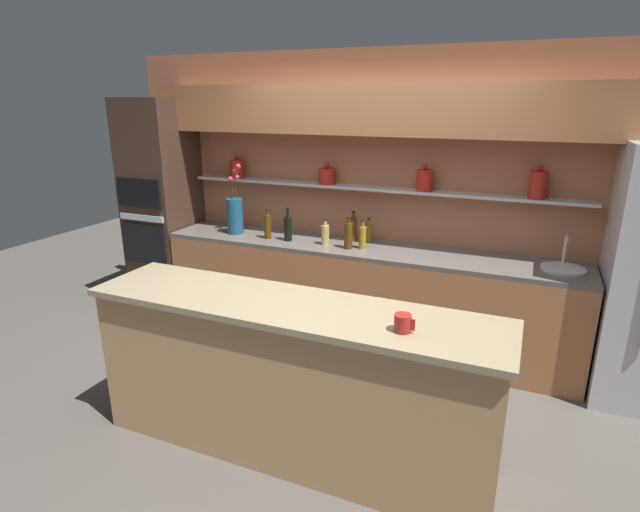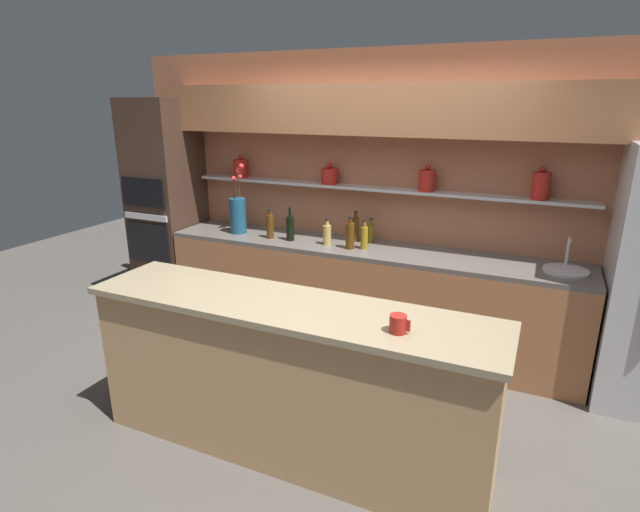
{
  "view_description": "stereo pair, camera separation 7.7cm",
  "coord_description": "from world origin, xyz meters",
  "px_view_note": "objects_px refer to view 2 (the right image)",
  "views": [
    {
      "loc": [
        1.24,
        -2.82,
        2.17
      ],
      "look_at": [
        -0.15,
        0.42,
        1.06
      ],
      "focal_mm": 28.0,
      "sensor_mm": 36.0,
      "label": 1
    },
    {
      "loc": [
        1.31,
        -2.79,
        2.17
      ],
      "look_at": [
        -0.15,
        0.42,
        1.06
      ],
      "focal_mm": 28.0,
      "sensor_mm": 36.0,
      "label": 2
    }
  ],
  "objects_px": {
    "sink_fixture": "(566,269)",
    "coffee_mug": "(398,324)",
    "bottle_spirit_2": "(350,235)",
    "oven_tower": "(167,207)",
    "bottle_oil_6": "(364,237)",
    "bottle_spirit_4": "(355,229)",
    "bottle_spirit_0": "(270,226)",
    "bottle_oil_1": "(371,233)",
    "bottle_wine_3": "(290,228)",
    "flower_vase": "(238,213)",
    "bottle_spirit_5": "(327,234)"
  },
  "relations": [
    {
      "from": "flower_vase",
      "to": "bottle_wine_3",
      "type": "xyz_separation_m",
      "value": [
        0.59,
        -0.04,
        -0.08
      ]
    },
    {
      "from": "bottle_oil_1",
      "to": "bottle_wine_3",
      "type": "distance_m",
      "value": 0.74
    },
    {
      "from": "flower_vase",
      "to": "bottle_spirit_4",
      "type": "relative_size",
      "value": 2.37
    },
    {
      "from": "flower_vase",
      "to": "sink_fixture",
      "type": "bearing_deg",
      "value": 1.03
    },
    {
      "from": "oven_tower",
      "to": "bottle_spirit_2",
      "type": "xyz_separation_m",
      "value": [
        2.11,
        -0.1,
        -0.05
      ]
    },
    {
      "from": "bottle_oil_1",
      "to": "bottle_wine_3",
      "type": "height_order",
      "value": "bottle_wine_3"
    },
    {
      "from": "coffee_mug",
      "to": "bottle_spirit_2",
      "type": "bearing_deg",
      "value": 118.89
    },
    {
      "from": "bottle_oil_1",
      "to": "coffee_mug",
      "type": "bearing_deg",
      "value": -67.21
    },
    {
      "from": "bottle_oil_1",
      "to": "bottle_spirit_4",
      "type": "distance_m",
      "value": 0.15
    },
    {
      "from": "bottle_spirit_4",
      "to": "flower_vase",
      "type": "bearing_deg",
      "value": -170.76
    },
    {
      "from": "sink_fixture",
      "to": "bottle_oil_1",
      "type": "bearing_deg",
      "value": 174.33
    },
    {
      "from": "bottle_spirit_4",
      "to": "bottle_oil_6",
      "type": "bearing_deg",
      "value": -51.31
    },
    {
      "from": "bottle_spirit_0",
      "to": "flower_vase",
      "type": "bearing_deg",
      "value": 173.33
    },
    {
      "from": "flower_vase",
      "to": "bottle_spirit_4",
      "type": "height_order",
      "value": "flower_vase"
    },
    {
      "from": "coffee_mug",
      "to": "sink_fixture",
      "type": "bearing_deg",
      "value": 64.7
    },
    {
      "from": "bottle_wine_3",
      "to": "flower_vase",
      "type": "bearing_deg",
      "value": 176.57
    },
    {
      "from": "bottle_spirit_2",
      "to": "bottle_oil_6",
      "type": "xyz_separation_m",
      "value": [
        0.11,
        0.05,
        -0.02
      ]
    },
    {
      "from": "flower_vase",
      "to": "bottle_spirit_0",
      "type": "distance_m",
      "value": 0.39
    },
    {
      "from": "bottle_spirit_4",
      "to": "bottle_oil_6",
      "type": "xyz_separation_m",
      "value": [
        0.16,
        -0.2,
        -0.02
      ]
    },
    {
      "from": "bottle_spirit_2",
      "to": "bottle_wine_3",
      "type": "bearing_deg",
      "value": 177.75
    },
    {
      "from": "sink_fixture",
      "to": "coffee_mug",
      "type": "bearing_deg",
      "value": -115.3
    },
    {
      "from": "oven_tower",
      "to": "bottle_spirit_0",
      "type": "relative_size",
      "value": 7.83
    },
    {
      "from": "bottle_spirit_2",
      "to": "coffee_mug",
      "type": "height_order",
      "value": "bottle_spirit_2"
    },
    {
      "from": "bottle_oil_1",
      "to": "bottle_spirit_4",
      "type": "relative_size",
      "value": 0.8
    },
    {
      "from": "bottle_wine_3",
      "to": "bottle_spirit_5",
      "type": "bearing_deg",
      "value": 1.68
    },
    {
      "from": "bottle_oil_1",
      "to": "bottle_spirit_5",
      "type": "relative_size",
      "value": 0.95
    },
    {
      "from": "bottle_spirit_0",
      "to": "bottle_spirit_5",
      "type": "distance_m",
      "value": 0.58
    },
    {
      "from": "flower_vase",
      "to": "bottle_oil_6",
      "type": "bearing_deg",
      "value": -0.43
    },
    {
      "from": "bottle_wine_3",
      "to": "oven_tower",
      "type": "bearing_deg",
      "value": 177.1
    },
    {
      "from": "bottle_spirit_4",
      "to": "bottle_oil_1",
      "type": "bearing_deg",
      "value": 10.52
    },
    {
      "from": "bottle_spirit_4",
      "to": "bottle_oil_6",
      "type": "distance_m",
      "value": 0.25
    },
    {
      "from": "sink_fixture",
      "to": "coffee_mug",
      "type": "xyz_separation_m",
      "value": [
        -0.82,
        -1.74,
        0.13
      ]
    },
    {
      "from": "flower_vase",
      "to": "bottle_spirit_0",
      "type": "bearing_deg",
      "value": -6.67
    },
    {
      "from": "bottle_oil_1",
      "to": "bottle_spirit_0",
      "type": "bearing_deg",
      "value": -164.19
    },
    {
      "from": "bottle_spirit_2",
      "to": "coffee_mug",
      "type": "distance_m",
      "value": 1.86
    },
    {
      "from": "flower_vase",
      "to": "sink_fixture",
      "type": "height_order",
      "value": "flower_vase"
    },
    {
      "from": "flower_vase",
      "to": "bottle_oil_6",
      "type": "distance_m",
      "value": 1.31
    },
    {
      "from": "oven_tower",
      "to": "bottle_spirit_4",
      "type": "bearing_deg",
      "value": 4.04
    },
    {
      "from": "oven_tower",
      "to": "bottle_spirit_4",
      "type": "xyz_separation_m",
      "value": [
        2.06,
        0.15,
        -0.05
      ]
    },
    {
      "from": "bottle_spirit_0",
      "to": "bottle_wine_3",
      "type": "relative_size",
      "value": 0.89
    },
    {
      "from": "bottle_spirit_0",
      "to": "bottle_oil_1",
      "type": "bearing_deg",
      "value": 15.81
    },
    {
      "from": "oven_tower",
      "to": "bottle_spirit_0",
      "type": "xyz_separation_m",
      "value": [
        1.3,
        -0.09,
        -0.06
      ]
    },
    {
      "from": "bottle_wine_3",
      "to": "coffee_mug",
      "type": "height_order",
      "value": "bottle_wine_3"
    },
    {
      "from": "flower_vase",
      "to": "bottle_spirit_5",
      "type": "relative_size",
      "value": 2.84
    },
    {
      "from": "bottle_oil_1",
      "to": "coffee_mug",
      "type": "relative_size",
      "value": 2.05
    },
    {
      "from": "oven_tower",
      "to": "bottle_oil_6",
      "type": "height_order",
      "value": "oven_tower"
    },
    {
      "from": "oven_tower",
      "to": "bottle_spirit_5",
      "type": "height_order",
      "value": "oven_tower"
    },
    {
      "from": "bottle_spirit_2",
      "to": "coffee_mug",
      "type": "relative_size",
      "value": 2.62
    },
    {
      "from": "bottle_spirit_0",
      "to": "bottle_spirit_4",
      "type": "xyz_separation_m",
      "value": [
        0.77,
        0.23,
        0.0
      ]
    },
    {
      "from": "bottle_oil_6",
      "to": "coffee_mug",
      "type": "height_order",
      "value": "bottle_oil_6"
    }
  ]
}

